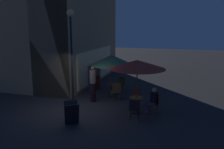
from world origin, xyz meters
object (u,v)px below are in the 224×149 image
cafe_chair_2 (136,96)px  patron_standing_3 (98,76)px  cafe_table_1 (112,87)px  cafe_table_0 (136,103)px  patio_umbrella_0 (137,65)px  patron_standing_2 (93,84)px  patron_standing_1 (90,78)px  cafe_chair_3 (121,83)px  cafe_chair_1 (156,102)px  menu_sandwich_board (72,113)px  patio_umbrella_1 (112,60)px  cafe_chair_0 (135,108)px  cafe_chair_4 (116,90)px  street_lamp_near_corner (71,38)px  patron_seated_0 (153,99)px

cafe_chair_2 → patron_standing_3: 3.84m
cafe_table_1 → cafe_table_0: bearing=-140.5°
patio_umbrella_0 → patron_standing_2: (0.98, 2.45, -1.28)m
cafe_table_1 → patron_standing_1: size_ratio=0.41×
cafe_table_1 → cafe_chair_3: cafe_chair_3 is taller
cafe_chair_1 → menu_sandwich_board: bearing=21.7°
menu_sandwich_board → cafe_chair_1: bearing=-88.2°
patio_umbrella_1 → menu_sandwich_board: bearing=173.7°
cafe_chair_2 → cafe_chair_3: size_ratio=1.00×
cafe_chair_0 → cafe_chair_4: size_ratio=0.95×
cafe_table_0 → patio_umbrella_0: patio_umbrella_0 is taller
cafe_table_0 → cafe_chair_0: cafe_chair_0 is taller
patio_umbrella_0 → cafe_chair_4: 2.59m
patron_standing_3 → menu_sandwich_board: bearing=-151.6°
street_lamp_near_corner → cafe_table_1: (1.92, -1.44, -2.78)m
menu_sandwich_board → patron_seated_0: size_ratio=0.73×
cafe_chair_2 → patron_seated_0: patron_seated_0 is taller
patio_umbrella_0 → cafe_chair_4: (1.46, 1.36, -1.65)m
street_lamp_near_corner → patron_standing_3: bearing=-3.5°
patron_standing_1 → patron_standing_2: patron_standing_2 is taller
cafe_chair_1 → patron_standing_3: (3.17, 3.90, 0.29)m
menu_sandwich_board → patio_umbrella_1: (4.11, -0.45, 1.58)m
menu_sandwich_board → patio_umbrella_0: (1.92, -2.26, 1.77)m
cafe_table_0 → patron_standing_1: (2.35, 3.14, 0.43)m
cafe_table_1 → cafe_chair_0: bearing=-148.0°
menu_sandwich_board → cafe_table_0: 2.97m
patron_standing_3 → patron_seated_0: bearing=-110.6°
street_lamp_near_corner → cafe_chair_2: 4.17m
cafe_table_0 → street_lamp_near_corner: bearing=85.1°
street_lamp_near_corner → patron_standing_2: street_lamp_near_corner is taller
cafe_chair_0 → patron_standing_3: (4.20, 3.15, 0.28)m
cafe_table_1 → patron_standing_1: 1.39m
street_lamp_near_corner → cafe_chair_3: size_ratio=5.00×
cafe_chair_0 → patron_standing_1: 4.55m
menu_sandwich_board → patio_umbrella_0: bearing=-82.0°
cafe_table_0 → menu_sandwich_board: bearing=130.2°
cafe_chair_3 → patron_standing_1: (-0.63, 1.66, 0.35)m
cafe_chair_0 → cafe_chair_3: size_ratio=0.99×
street_lamp_near_corner → cafe_chair_3: street_lamp_near_corner is taller
menu_sandwich_board → patron_standing_2: (2.90, 0.19, 0.49)m
menu_sandwich_board → cafe_chair_2: cafe_chair_2 is taller
patio_umbrella_1 → cafe_chair_2: patio_umbrella_1 is taller
patron_standing_1 → patron_seated_0: bearing=-151.4°
cafe_chair_1 → patron_standing_1: (2.17, 3.98, 0.37)m
street_lamp_near_corner → menu_sandwich_board: (-2.19, -0.98, -2.84)m
street_lamp_near_corner → cafe_chair_4: (1.19, -1.88, -2.73)m
menu_sandwich_board → patron_standing_3: size_ratio=0.52×
cafe_chair_0 → patron_seated_0: bearing=-37.4°
cafe_chair_0 → patron_standing_1: patron_standing_1 is taller
cafe_chair_1 → patron_standing_1: bearing=-41.0°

